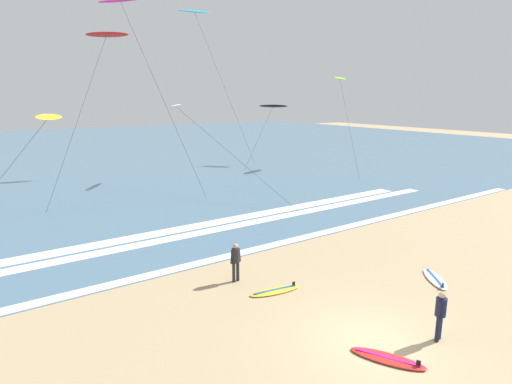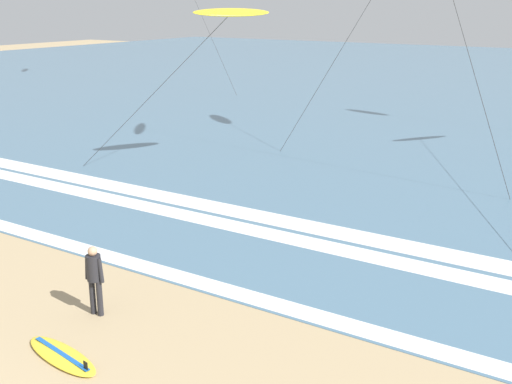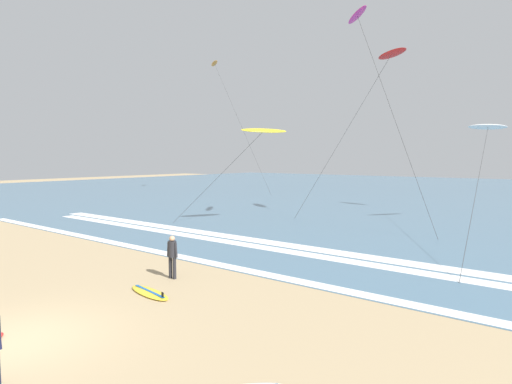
{
  "view_description": "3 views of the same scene",
  "coord_description": "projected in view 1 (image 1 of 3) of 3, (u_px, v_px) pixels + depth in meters",
  "views": [
    {
      "loc": [
        -9.29,
        -7.37,
        7.28
      ],
      "look_at": [
        0.88,
        7.43,
        3.17
      ],
      "focal_mm": 29.28,
      "sensor_mm": 36.0,
      "label": 1
    },
    {
      "loc": [
        8.62,
        -2.74,
        6.61
      ],
      "look_at": [
        1.15,
        8.93,
        2.43
      ],
      "focal_mm": 44.42,
      "sensor_mm": 36.0,
      "label": 2
    },
    {
      "loc": [
        10.5,
        -4.16,
        4.43
      ],
      "look_at": [
        -0.08,
        9.69,
        3.02
      ],
      "focal_mm": 29.31,
      "sensor_mm": 36.0,
      "label": 3
    }
  ],
  "objects": [
    {
      "name": "surfboard_foreground_flat",
      "position": [
        435.0,
        279.0,
        16.98
      ],
      "size": [
        1.75,
        2.04,
        0.25
      ],
      "color": "silver",
      "rests_on": "ground"
    },
    {
      "name": "kite_cyan_low_near",
      "position": [
        195.0,
        13.0,
        40.29
      ],
      "size": [
        8.19,
        1.49,
        15.53
      ],
      "color": "#23A8C6",
      "rests_on": "ground"
    },
    {
      "name": "ocean_surface",
      "position": [
        56.0,
        153.0,
        55.3
      ],
      "size": [
        140.0,
        90.0,
        0.01
      ],
      "primitive_type": "cube",
      "color": "slate",
      "rests_on": "ground"
    },
    {
      "name": "kite_red_high_left",
      "position": [
        107.0,
        35.0,
        30.29
      ],
      "size": [
        7.23,
        4.76,
        11.9
      ],
      "color": "red",
      "rests_on": "ground"
    },
    {
      "name": "kite_white_far_right",
      "position": [
        176.0,
        107.0,
        36.05
      ],
      "size": [
        2.85,
        16.8,
        6.7
      ],
      "color": "white",
      "rests_on": "ground"
    },
    {
      "name": "kite_black_distant_high",
      "position": [
        273.0,
        106.0,
        45.94
      ],
      "size": [
        6.84,
        3.96,
        6.49
      ],
      "color": "black",
      "rests_on": "ground"
    },
    {
      "name": "ground_plane",
      "position": [
        370.0,
        342.0,
        12.68
      ],
      "size": [
        160.0,
        160.0,
        0.0
      ],
      "primitive_type": "plane",
      "color": "tan"
    },
    {
      "name": "kite_lime_mid_center",
      "position": [
        340.0,
        79.0,
        43.65
      ],
      "size": [
        5.91,
        8.2,
        9.38
      ],
      "color": "#70C628",
      "rests_on": "ground"
    },
    {
      "name": "surfboard_right_spare",
      "position": [
        388.0,
        359.0,
        11.8
      ],
      "size": [
        1.52,
        2.14,
        0.25
      ],
      "color": "red",
      "rests_on": "ground"
    },
    {
      "name": "surfer_right_near",
      "position": [
        440.0,
        311.0,
        12.57
      ],
      "size": [
        0.51,
        0.32,
        1.6
      ],
      "color": "#141938",
      "rests_on": "ground"
    },
    {
      "name": "surfer_left_near",
      "position": [
        236.0,
        259.0,
        16.64
      ],
      "size": [
        0.51,
        0.32,
        1.6
      ],
      "color": "#232328",
      "rests_on": "ground"
    },
    {
      "name": "surfboard_near_water",
      "position": [
        275.0,
        291.0,
        15.94
      ],
      "size": [
        2.17,
        0.93,
        0.25
      ],
      "color": "yellow",
      "rests_on": "ground"
    },
    {
      "name": "kite_magenta_distant_low",
      "position": [
        120.0,
        2.0,
        25.86
      ],
      "size": [
        6.57,
        2.98,
        13.32
      ],
      "color": "#CC2384",
      "rests_on": "ground"
    },
    {
      "name": "wave_foam_shoreline",
      "position": [
        254.0,
        250.0,
        20.27
      ],
      "size": [
        48.54,
        0.62,
        0.01
      ],
      "primitive_type": "cube",
      "color": "white",
      "rests_on": "ocean_surface"
    },
    {
      "name": "kite_yellow_far_left",
      "position": [
        49.0,
        117.0,
        22.44
      ],
      "size": [
        6.89,
        4.35,
        6.43
      ],
      "color": "yellow",
      "rests_on": "ground"
    },
    {
      "name": "wave_foam_outer_break",
      "position": [
        151.0,
        235.0,
        22.47
      ],
      "size": [
        38.95,
        1.04,
        0.01
      ],
      "primitive_type": "cube",
      "color": "white",
      "rests_on": "ocean_surface"
    },
    {
      "name": "wave_foam_mid_break",
      "position": [
        186.0,
        236.0,
        22.33
      ],
      "size": [
        39.87,
        0.86,
        0.01
      ],
      "primitive_type": "cube",
      "color": "white",
      "rests_on": "ocean_surface"
    }
  ]
}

